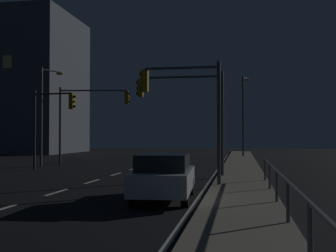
{
  "coord_description": "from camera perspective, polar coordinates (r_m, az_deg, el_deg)",
  "views": [
    {
      "loc": [
        6.99,
        -2.7,
        2.16
      ],
      "look_at": [
        1.87,
        27.73,
        2.88
      ],
      "focal_mm": 46.32,
      "sensor_mm": 36.0,
      "label": 1
    }
  ],
  "objects": [
    {
      "name": "traffic_light_mid_left",
      "position": [
        22.71,
        2.07,
        3.21
      ],
      "size": [
        4.66,
        0.34,
        5.37
      ],
      "color": "#4C4C51",
      "rests_on": "sidewalk_right"
    },
    {
      "name": "traffic_light_near_left",
      "position": [
        28.41,
        -15.01,
        1.51
      ],
      "size": [
        2.98,
        0.6,
        5.1
      ],
      "color": "#2D3033",
      "rests_on": "ground"
    },
    {
      "name": "ground_plane",
      "position": [
        21.49,
        -9.56,
        -7.1
      ],
      "size": [
        112.0,
        112.0,
        0.0
      ],
      "primitive_type": "plane",
      "color": "black",
      "rests_on": "ground"
    },
    {
      "name": "car",
      "position": [
        14.68,
        -0.51,
        -6.58
      ],
      "size": [
        2.06,
        4.5,
        1.57
      ],
      "color": "silver",
      "rests_on": "ground"
    },
    {
      "name": "street_lamp_mid_block",
      "position": [
        45.44,
        9.94,
        2.28
      ],
      "size": [
        0.84,
        1.76,
        8.25
      ],
      "color": "#38383D",
      "rests_on": "sidewalk_right"
    },
    {
      "name": "sidewalk_right",
      "position": [
        20.31,
        9.62,
        -7.23
      ],
      "size": [
        2.45,
        77.0,
        0.14
      ],
      "primitive_type": "cube",
      "color": "gray",
      "rests_on": "ground"
    },
    {
      "name": "barrier_fence",
      "position": [
        10.64,
        15.51,
        -8.18
      ],
      "size": [
        0.09,
        19.7,
        0.98
      ],
      "color": "#59595E",
      "rests_on": "sidewalk_right"
    },
    {
      "name": "lane_markings_center",
      "position": [
        24.81,
        -6.9,
        -6.32
      ],
      "size": [
        0.14,
        50.0,
        0.01
      ],
      "color": "silver",
      "rests_on": "ground"
    },
    {
      "name": "traffic_light_mid_right",
      "position": [
        32.31,
        -10.22,
        2.16
      ],
      "size": [
        5.19,
        0.97,
        5.77
      ],
      "color": "#38383D",
      "rests_on": "ground"
    },
    {
      "name": "traffic_light_far_center",
      "position": [
        18.52,
        2.04,
        3.68
      ],
      "size": [
        3.53,
        0.34,
        5.19
      ],
      "color": "#38383D",
      "rests_on": "sidewalk_right"
    },
    {
      "name": "street_lamp_corner",
      "position": [
        32.13,
        -15.88,
        2.45
      ],
      "size": [
        1.08,
        1.78,
        7.05
      ],
      "color": "#4C4C51",
      "rests_on": "ground"
    },
    {
      "name": "lane_edge_line",
      "position": [
        25.34,
        6.26,
        -6.21
      ],
      "size": [
        0.14,
        53.0,
        0.01
      ],
      "color": "silver",
      "rests_on": "ground"
    }
  ]
}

